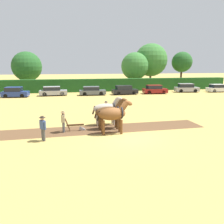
# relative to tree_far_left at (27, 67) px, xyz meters

# --- Properties ---
(ground_plane) EXTENTS (240.00, 240.00, 0.00)m
(ground_plane) POSITION_rel_tree_far_left_xyz_m (11.55, -33.61, -4.68)
(ground_plane) COLOR tan
(plowed_furrow_strip) EXTENTS (21.66, 2.65, 0.01)m
(plowed_furrow_strip) POSITION_rel_tree_far_left_xyz_m (7.37, -31.34, -4.68)
(plowed_furrow_strip) COLOR brown
(plowed_furrow_strip) RESTS_ON ground
(hedgerow) EXTENTS (57.67, 1.71, 2.38)m
(hedgerow) POSITION_rel_tree_far_left_xyz_m (11.55, -5.69, -3.49)
(hedgerow) COLOR #1E511E
(hedgerow) RESTS_ON ground
(tree_far_left) EXTENTS (5.90, 5.90, 7.64)m
(tree_far_left) POSITION_rel_tree_far_left_xyz_m (0.00, 0.00, 0.00)
(tree_far_left) COLOR #423323
(tree_far_left) RESTS_ON ground
(tree_left) EXTENTS (5.88, 5.88, 7.69)m
(tree_left) POSITION_rel_tree_far_left_xyz_m (22.28, -1.34, 0.06)
(tree_left) COLOR #423323
(tree_left) RESTS_ON ground
(tree_center_left) EXTENTS (7.33, 7.33, 9.78)m
(tree_center_left) POSITION_rel_tree_far_left_xyz_m (26.72, 0.63, 1.42)
(tree_center_left) COLOR #4C3823
(tree_center_left) RESTS_ON ground
(tree_center) EXTENTS (4.68, 4.68, 8.03)m
(tree_center) POSITION_rel_tree_far_left_xyz_m (34.20, 0.16, 0.98)
(tree_center) COLOR #423323
(tree_center) RESTS_ON ground
(draft_horse_lead_left) EXTENTS (2.66, 0.96, 2.46)m
(draft_horse_lead_left) POSITION_rel_tree_far_left_xyz_m (10.74, -32.58, -3.24)
(draft_horse_lead_left) COLOR brown
(draft_horse_lead_left) RESTS_ON ground
(draft_horse_lead_right) EXTENTS (2.75, 0.91, 2.43)m
(draft_horse_lead_right) POSITION_rel_tree_far_left_xyz_m (10.74, -31.32, -3.35)
(draft_horse_lead_right) COLOR #513319
(draft_horse_lead_right) RESTS_ON ground
(draft_horse_trail_left) EXTENTS (2.70, 0.91, 2.38)m
(draft_horse_trail_left) POSITION_rel_tree_far_left_xyz_m (10.73, -30.07, -3.33)
(draft_horse_trail_left) COLOR #B2A38E
(draft_horse_trail_left) RESTS_ON ground
(plow) EXTENTS (1.53, 0.46, 1.13)m
(plow) POSITION_rel_tree_far_left_xyz_m (8.20, -31.34, -4.36)
(plow) COLOR #4C331E
(plow) RESTS_ON ground
(farmer_at_plow) EXTENTS (0.40, 0.62, 1.60)m
(farmer_at_plow) POSITION_rel_tree_far_left_xyz_m (7.23, -31.53, -3.76)
(farmer_at_plow) COLOR #4C4C4C
(farmer_at_plow) RESTS_ON ground
(farmer_beside_team) EXTENTS (0.41, 0.64, 1.65)m
(farmer_beside_team) POSITION_rel_tree_far_left_xyz_m (11.05, -28.04, -3.72)
(farmer_beside_team) COLOR #28334C
(farmer_beside_team) RESTS_ON ground
(farmer_onlooker_left) EXTENTS (0.43, 0.55, 1.65)m
(farmer_onlooker_left) POSITION_rel_tree_far_left_xyz_m (5.95, -33.19, -3.72)
(farmer_onlooker_left) COLOR #4C4C4C
(farmer_onlooker_left) RESTS_ON ground
(parked_car_left) EXTENTS (4.07, 2.20, 1.59)m
(parked_car_left) POSITION_rel_tree_far_left_xyz_m (-0.31, -11.06, -3.92)
(parked_car_left) COLOR navy
(parked_car_left) RESTS_ON ground
(parked_car_center_left) EXTENTS (4.45, 1.94, 1.50)m
(parked_car_center_left) POSITION_rel_tree_far_left_xyz_m (5.40, -10.40, -3.95)
(parked_car_center_left) COLOR #9E9EA8
(parked_car_center_left) RESTS_ON ground
(parked_car_center) EXTENTS (4.41, 1.91, 1.45)m
(parked_car_center) POSITION_rel_tree_far_left_xyz_m (11.77, -11.16, -3.98)
(parked_car_center) COLOR #565B66
(parked_car_center) RESTS_ON ground
(parked_car_center_right) EXTENTS (4.37, 1.86, 1.53)m
(parked_car_center_right) POSITION_rel_tree_far_left_xyz_m (17.30, -11.38, -3.95)
(parked_car_center_right) COLOR black
(parked_car_center_right) RESTS_ON ground
(parked_car_right) EXTENTS (4.27, 2.15, 1.53)m
(parked_car_right) POSITION_rel_tree_far_left_xyz_m (22.79, -11.41, -3.94)
(parked_car_right) COLOR maroon
(parked_car_right) RESTS_ON ground
(parked_car_far_right) EXTENTS (4.52, 2.46, 1.60)m
(parked_car_far_right) POSITION_rel_tree_far_left_xyz_m (29.47, -10.50, -3.91)
(parked_car_far_right) COLOR #9E9EA8
(parked_car_far_right) RESTS_ON ground
(parked_car_end_right) EXTENTS (4.06, 1.86, 1.46)m
(parked_car_end_right) POSITION_rel_tree_far_left_xyz_m (35.35, -11.47, -3.98)
(parked_car_end_right) COLOR silver
(parked_car_end_right) RESTS_ON ground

